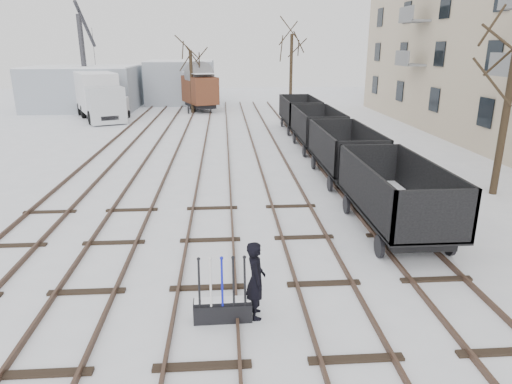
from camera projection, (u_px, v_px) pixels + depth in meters
ground at (207, 289)px, 11.59m from camera, size 120.00×120.00×0.00m
tracks at (215, 159)px, 24.56m from camera, size 13.90×52.00×0.16m
shed_left at (84, 88)px, 44.31m from camera, size 10.00×8.00×4.10m
shed_right at (181, 82)px, 48.65m from camera, size 7.00×6.00×4.50m
ground_frame at (223, 308)px, 10.20m from camera, size 1.31×0.44×1.49m
worker at (256, 280)px, 10.15m from camera, size 0.48×0.69×1.83m
freight_wagon_a at (394, 206)px, 14.89m from camera, size 2.31×5.77×2.36m
freight_wagon_b at (344, 160)px, 20.97m from camera, size 2.31×5.77×2.36m
freight_wagon_c at (317, 134)px, 27.05m from camera, size 2.31×5.77×2.36m
freight_wagon_d at (299, 118)px, 33.13m from camera, size 2.31×5.77×2.36m
box_van_wagon at (200, 89)px, 42.83m from camera, size 3.94×5.24×3.57m
lorry at (98, 96)px, 38.13m from camera, size 4.87×8.79×3.82m
panel_van at (115, 109)px, 37.95m from camera, size 1.84×4.02×1.75m
crane at (87, 83)px, 43.55m from camera, size 1.99×5.73×9.85m
tree_near at (505, 116)px, 18.10m from camera, size 0.30×0.30×6.45m
tree_far_left at (192, 82)px, 41.54m from camera, size 0.30×0.30×5.58m
tree_far_right at (291, 73)px, 43.12m from camera, size 0.30×0.30×7.01m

